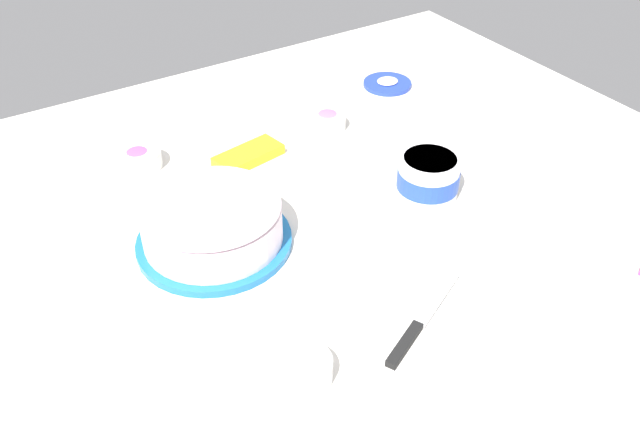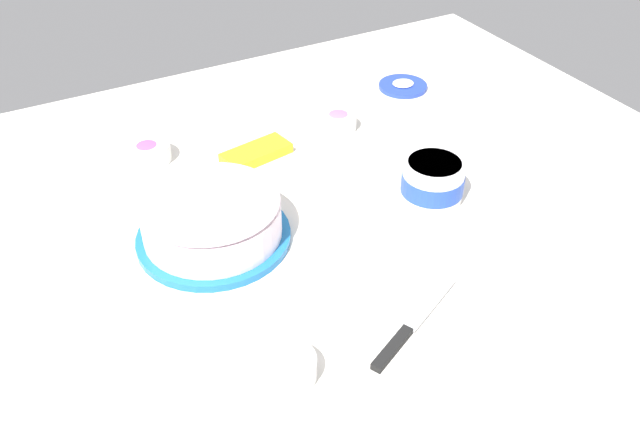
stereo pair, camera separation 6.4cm
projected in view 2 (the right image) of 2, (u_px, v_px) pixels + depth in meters
name	position (u px, v px, depth m)	size (l,w,h in m)	color
ground_plane	(375.00, 223.00, 1.25)	(1.54, 1.54, 0.00)	silver
frosted_cake	(212.00, 219.00, 1.19)	(0.28, 0.28, 0.10)	#1E6BB2
frosting_tub	(433.00, 180.00, 1.29)	(0.12, 0.12, 0.08)	white
frosting_tub_lid	(403.00, 86.00, 1.68)	(0.12, 0.12, 0.02)	#233DAD
spreading_knife	(408.00, 329.00, 1.04)	(0.22, 0.12, 0.01)	silver
sprinkle_bowl_pink	(338.00, 120.00, 1.51)	(0.08, 0.08, 0.04)	white
sprinkle_bowl_orange	(563.00, 196.00, 1.29)	(0.10, 0.10, 0.04)	white
sprinkle_bowl_rainbow	(148.00, 152.00, 1.41)	(0.10, 0.10, 0.04)	white
sprinkle_bowl_blue	(286.00, 368.00, 0.96)	(0.09, 0.09, 0.04)	white
candy_box_upper	(256.00, 153.00, 1.43)	(0.15, 0.07, 0.02)	yellow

